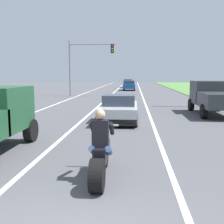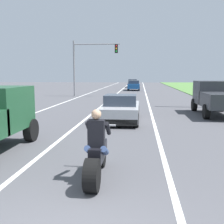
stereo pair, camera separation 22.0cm
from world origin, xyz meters
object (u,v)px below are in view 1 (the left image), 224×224
at_px(pickup_truck_right_shoulder_dark_grey, 212,96).
at_px(traffic_light_mast_near, 84,59).
at_px(sports_car_silver, 119,109).
at_px(distant_car_far_ahead, 129,85).
at_px(motorcycle_with_rider, 101,155).
at_px(distant_car_further_ahead, 128,83).

relative_size(pickup_truck_right_shoulder_dark_grey, traffic_light_mast_near, 0.80).
height_order(sports_car_silver, distant_car_far_ahead, distant_car_far_ahead).
xyz_separation_m(sports_car_silver, pickup_truck_right_shoulder_dark_grey, (5.39, 2.78, 0.48)).
relative_size(pickup_truck_right_shoulder_dark_grey, distant_car_far_ahead, 1.20).
distance_m(traffic_light_mast_near, distant_car_far_ahead, 13.04).
relative_size(motorcycle_with_rider, distant_car_further_ahead, 0.55).
relative_size(motorcycle_with_rider, sports_car_silver, 0.51).
bearing_deg(traffic_light_mast_near, distant_car_far_ahead, 68.43).
xyz_separation_m(pickup_truck_right_shoulder_dark_grey, traffic_light_mast_near, (-10.04, 12.95, 2.92)).
bearing_deg(traffic_light_mast_near, motorcycle_with_rider, -78.83).
bearing_deg(distant_car_far_ahead, distant_car_further_ahead, 92.41).
bearing_deg(distant_car_far_ahead, sports_car_silver, -89.99).
distance_m(sports_car_silver, distant_car_further_ahead, 37.86).
height_order(pickup_truck_right_shoulder_dark_grey, distant_car_further_ahead, pickup_truck_right_shoulder_dark_grey).
bearing_deg(motorcycle_with_rider, distant_car_further_ahead, 90.58).
relative_size(motorcycle_with_rider, pickup_truck_right_shoulder_dark_grey, 0.46).
bearing_deg(sports_car_silver, pickup_truck_right_shoulder_dark_grey, 27.32).
xyz_separation_m(motorcycle_with_rider, pickup_truck_right_shoulder_dark_grey, (5.37, 10.71, 0.51)).
bearing_deg(sports_car_silver, motorcycle_with_rider, -89.83).
bearing_deg(distant_car_further_ahead, pickup_truck_right_shoulder_dark_grey, -80.56).
xyz_separation_m(pickup_truck_right_shoulder_dark_grey, distant_car_far_ahead, (-5.40, 24.70, -0.33)).
bearing_deg(pickup_truck_right_shoulder_dark_grey, distant_car_further_ahead, 99.44).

